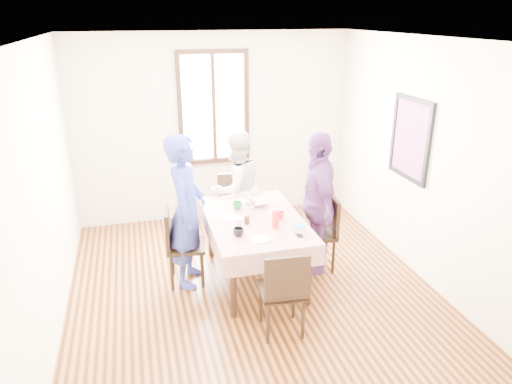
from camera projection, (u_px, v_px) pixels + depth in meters
ground at (253, 291)px, 5.30m from camera, size 4.50×4.50×0.00m
back_wall at (214, 128)px, 6.85m from camera, size 4.00×0.00×4.00m
right_wall at (425, 163)px, 5.30m from camera, size 0.00×4.50×4.50m
window_frame at (214, 108)px, 6.72m from camera, size 1.02×0.06×1.62m
window_pane at (213, 108)px, 6.73m from camera, size 0.90×0.02×1.50m
art_poster at (411, 139)px, 5.49m from camera, size 0.04×0.76×0.96m
dining_table at (255, 249)px, 5.43m from camera, size 0.93×1.47×0.75m
tablecloth at (255, 219)px, 5.30m from camera, size 1.05×1.59×0.01m
chair_left at (186, 246)px, 5.35m from camera, size 0.47×0.47×0.91m
chair_right at (316, 234)px, 5.63m from camera, size 0.46×0.46×0.91m
chair_far at (236, 210)px, 6.32m from camera, size 0.44×0.44×0.91m
chair_near at (282, 290)px, 4.50m from camera, size 0.45×0.45×0.91m
person_left at (186, 212)px, 5.20m from camera, size 0.60×0.74×1.75m
person_far at (236, 188)px, 6.19m from camera, size 0.92×0.83×1.53m
person_right at (316, 203)px, 5.49m from camera, size 0.54×1.04×1.70m
mug_black at (238, 232)px, 4.87m from camera, size 0.14×0.14×0.09m
mug_flag at (280, 215)px, 5.27m from camera, size 0.12×0.12×0.09m
mug_green at (237, 205)px, 5.54m from camera, size 0.13×0.13×0.09m
serving_bowl at (257, 203)px, 5.65m from camera, size 0.25×0.25×0.06m
juice_carton at (276, 219)px, 5.03m from camera, size 0.06×0.06×0.20m
butter_tub at (299, 229)px, 4.97m from camera, size 0.12×0.12×0.06m
jam_jar at (247, 220)px, 5.15m from camera, size 0.06×0.06×0.08m
drinking_glass at (239, 223)px, 5.05m from camera, size 0.08×0.08×0.11m
smartphone at (299, 235)px, 4.90m from camera, size 0.06×0.12×0.01m
flower_vase at (251, 211)px, 5.34m from camera, size 0.06×0.06×0.12m
plate_left at (229, 218)px, 5.30m from camera, size 0.20×0.20×0.01m
plate_right at (277, 212)px, 5.44m from camera, size 0.20×0.20×0.01m
plate_far at (243, 201)px, 5.78m from camera, size 0.20×0.20×0.01m
plate_near at (261, 239)px, 4.80m from camera, size 0.20×0.20×0.01m
butter_lid at (299, 226)px, 4.95m from camera, size 0.12×0.12×0.01m
flower_bunch at (251, 202)px, 5.30m from camera, size 0.09×0.09×0.10m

